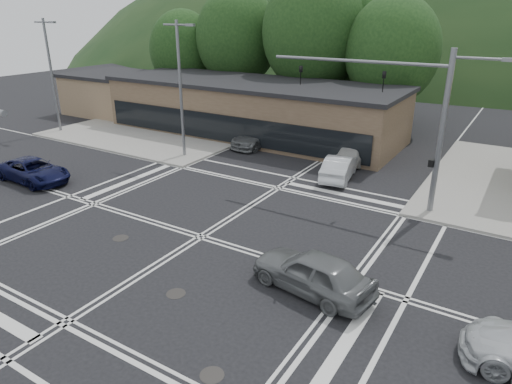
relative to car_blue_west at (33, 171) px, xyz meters
The scene contains 18 objects.
ground 12.97m from the car_blue_west, ahead, with size 120.00×120.00×0.00m, color black.
sidewalk_nw 14.66m from the car_blue_west, 98.07° to the left, with size 16.00×16.00×0.15m, color gray.
commercial_row 17.27m from the car_blue_west, 73.32° to the left, with size 24.00×8.00×4.00m, color brown.
commercial_nw 19.89m from the car_blue_west, 123.83° to the left, with size 8.00×7.00×3.60m, color #846B4F.
hill_north 90.43m from the car_blue_west, 81.77° to the left, with size 252.00×126.00×140.00m, color #1A3417.
tree_n_a 24.39m from the car_blue_west, 92.58° to the left, with size 8.00×8.00×11.75m.
tree_n_b 25.51m from the car_blue_west, 73.54° to the left, with size 9.00×9.00×12.98m.
tree_n_c 27.94m from the car_blue_west, 59.32° to the left, with size 7.60×7.60×10.87m.
tree_n_d 24.14m from the car_blue_west, 107.41° to the left, with size 6.80×6.80×9.76m.
tree_n_e 30.29m from the car_blue_west, 68.30° to the left, with size 8.40×8.40×11.98m.
streetlight_nw 10.56m from the car_blue_west, 62.09° to the left, with size 2.50×0.25×9.00m.
streetlight_w 13.13m from the car_blue_west, 136.63° to the left, with size 2.50×0.25×9.00m.
signal_mast_ne 21.77m from the car_blue_west, 21.16° to the left, with size 11.65×0.30×8.00m.
car_blue_west is the anchor object (origin of this frame).
car_grey_center 19.13m from the car_blue_west, ahead, with size 1.87×4.64×1.58m, color slate.
car_queue_a 18.32m from the car_blue_west, 33.37° to the left, with size 1.53×4.37×1.44m, color silver.
car_queue_b 20.13m from the car_blue_west, 42.11° to the left, with size 1.72×4.28×1.46m, color #B4B3AF.
car_northbound 15.59m from the car_blue_west, 61.48° to the left, with size 2.12×5.21×1.51m, color slate.
Camera 1 is at (11.80, -14.34, 9.54)m, focal length 32.00 mm.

